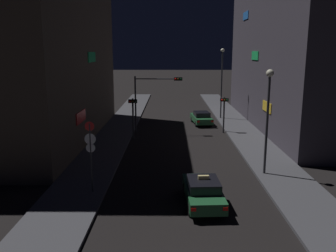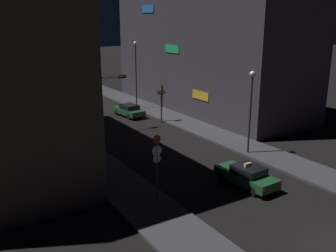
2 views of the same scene
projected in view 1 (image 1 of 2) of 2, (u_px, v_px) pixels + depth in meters
sidewalk_left at (119, 128)px, 37.10m from camera, size 3.42×58.40×0.17m
sidewalk_right at (239, 128)px, 37.01m from camera, size 3.42×58.40×0.17m
building_facade_left at (34, 50)px, 31.44m from camera, size 10.24×23.99×16.22m
building_facade_right at (302, 49)px, 36.96m from camera, size 9.74×28.31×16.38m
taxi at (203, 191)px, 18.59m from camera, size 2.03×4.54×1.62m
far_car at (201, 118)px, 39.26m from camera, size 2.28×4.62×1.42m
traffic_light_overhead at (153, 92)px, 34.36m from camera, size 4.66×0.42×5.62m
traffic_light_left_kerb at (133, 110)px, 32.17m from camera, size 0.80×0.42×3.78m
traffic_light_right_kerb at (224, 107)px, 34.67m from camera, size 0.80×0.42×3.57m
sign_pole_left at (91, 150)px, 19.49m from camera, size 0.62×0.10×4.05m
street_lamp_near_block at (268, 105)px, 22.10m from camera, size 0.48×0.48×6.71m
street_lamp_far_block at (222, 75)px, 41.21m from camera, size 0.45×0.45×8.15m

